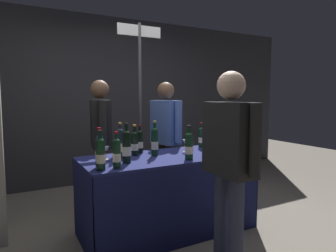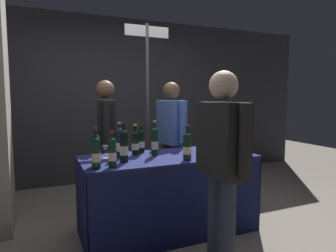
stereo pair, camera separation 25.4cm
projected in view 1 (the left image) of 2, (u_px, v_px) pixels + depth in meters
name	position (u px, v px, depth m)	size (l,w,h in m)	color
ground_plane	(168.00, 230.00, 3.07)	(12.00, 12.00, 0.00)	gray
back_partition	(105.00, 100.00, 4.81)	(7.30, 0.12, 2.63)	#2D2D33
tasting_table	(168.00, 179.00, 3.02)	(1.72, 0.76, 0.78)	#191E51
featured_wine_bottle	(120.00, 143.00, 2.84)	(0.07, 0.07, 0.35)	#192333
display_bottle_0	(100.00, 151.00, 2.48)	(0.07, 0.07, 0.34)	#192333
display_bottle_1	(135.00, 143.00, 2.99)	(0.07, 0.07, 0.31)	black
display_bottle_2	(117.00, 153.00, 2.45)	(0.07, 0.07, 0.31)	black
display_bottle_3	(140.00, 141.00, 3.12)	(0.07, 0.07, 0.30)	black
display_bottle_4	(201.00, 137.00, 3.48)	(0.07, 0.07, 0.29)	black
display_bottle_5	(155.00, 141.00, 2.97)	(0.07, 0.07, 0.35)	black
display_bottle_6	(127.00, 146.00, 2.65)	(0.08, 0.08, 0.36)	black
display_bottle_7	(189.00, 145.00, 2.79)	(0.08, 0.08, 0.33)	black
display_bottle_8	(101.00, 153.00, 2.39)	(0.07, 0.07, 0.33)	black
wine_glass_near_vendor	(186.00, 143.00, 3.20)	(0.07, 0.07, 0.13)	silver
wine_glass_mid	(209.00, 141.00, 3.42)	(0.07, 0.07, 0.11)	silver
wine_glass_near_taster	(106.00, 150.00, 2.80)	(0.07, 0.07, 0.12)	silver
vendor_presenter	(101.00, 134.00, 3.51)	(0.28, 0.57, 1.57)	#4C4233
vendor_assistant	(166.00, 132.00, 3.79)	(0.28, 0.55, 1.56)	#4C4233
taster_foreground_right	(230.00, 155.00, 2.26)	(0.21, 0.61, 1.57)	#2D3347
booth_signpost	(140.00, 92.00, 4.07)	(0.62, 0.04, 2.36)	#47474C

